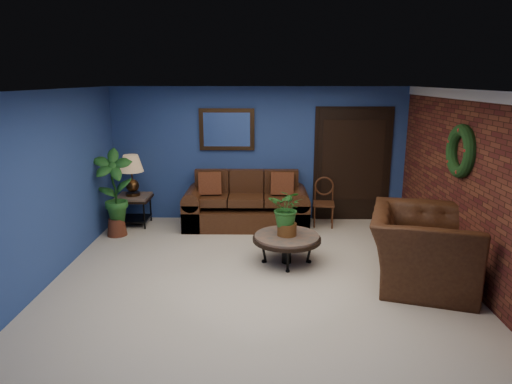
{
  "coord_description": "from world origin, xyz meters",
  "views": [
    {
      "loc": [
        0.05,
        -5.98,
        2.64
      ],
      "look_at": [
        -0.03,
        0.55,
        1.01
      ],
      "focal_mm": 32.0,
      "sensor_mm": 36.0,
      "label": 1
    }
  ],
  "objects_px": {
    "sofa": "(247,207)",
    "table_lamp": "(132,170)",
    "armchair": "(422,248)",
    "end_table": "(134,202)",
    "side_chair": "(324,198)",
    "coffee_table": "(287,239)"
  },
  "relations": [
    {
      "from": "end_table",
      "to": "sofa",
      "type": "bearing_deg",
      "value": 0.95
    },
    {
      "from": "end_table",
      "to": "armchair",
      "type": "bearing_deg",
      "value": -28.38
    },
    {
      "from": "coffee_table",
      "to": "side_chair",
      "type": "distance_m",
      "value": 1.98
    },
    {
      "from": "sofa",
      "to": "side_chair",
      "type": "height_order",
      "value": "sofa"
    },
    {
      "from": "table_lamp",
      "to": "side_chair",
      "type": "relative_size",
      "value": 0.81
    },
    {
      "from": "side_chair",
      "to": "end_table",
      "type": "bearing_deg",
      "value": -172.03
    },
    {
      "from": "table_lamp",
      "to": "armchair",
      "type": "bearing_deg",
      "value": -28.38
    },
    {
      "from": "side_chair",
      "to": "coffee_table",
      "type": "bearing_deg",
      "value": -106.11
    },
    {
      "from": "end_table",
      "to": "side_chair",
      "type": "distance_m",
      "value": 3.49
    },
    {
      "from": "side_chair",
      "to": "armchair",
      "type": "distance_m",
      "value": 2.65
    },
    {
      "from": "sofa",
      "to": "end_table",
      "type": "relative_size",
      "value": 3.64
    },
    {
      "from": "sofa",
      "to": "table_lamp",
      "type": "xyz_separation_m",
      "value": [
        -2.07,
        -0.03,
        0.7
      ]
    },
    {
      "from": "sofa",
      "to": "table_lamp",
      "type": "distance_m",
      "value": 2.18
    },
    {
      "from": "table_lamp",
      "to": "armchair",
      "type": "relative_size",
      "value": 0.48
    },
    {
      "from": "side_chair",
      "to": "armchair",
      "type": "height_order",
      "value": "armchair"
    },
    {
      "from": "coffee_table",
      "to": "side_chair",
      "type": "relative_size",
      "value": 1.13
    },
    {
      "from": "side_chair",
      "to": "armchair",
      "type": "relative_size",
      "value": 0.59
    },
    {
      "from": "table_lamp",
      "to": "sofa",
      "type": "bearing_deg",
      "value": 0.95
    },
    {
      "from": "end_table",
      "to": "table_lamp",
      "type": "distance_m",
      "value": 0.6
    },
    {
      "from": "sofa",
      "to": "side_chair",
      "type": "relative_size",
      "value": 2.53
    },
    {
      "from": "coffee_table",
      "to": "end_table",
      "type": "relative_size",
      "value": 1.62
    },
    {
      "from": "side_chair",
      "to": "table_lamp",
      "type": "bearing_deg",
      "value": -172.03
    }
  ]
}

